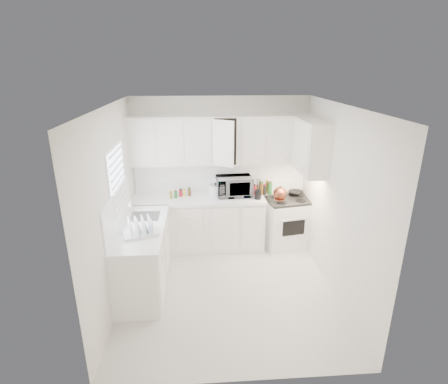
{
  "coord_description": "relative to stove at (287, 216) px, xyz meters",
  "views": [
    {
      "loc": [
        -0.36,
        -4.36,
        3.07
      ],
      "look_at": [
        0.0,
        0.7,
        1.25
      ],
      "focal_mm": 28.44,
      "sensor_mm": 36.0,
      "label": 1
    }
  ],
  "objects": [
    {
      "name": "backsplash_back",
      "position": [
        -1.15,
        0.31,
        0.66
      ],
      "size": [
        2.98,
        0.02,
        0.55
      ],
      "primitive_type": "cube",
      "color": "white",
      "rests_on": "wall_back"
    },
    {
      "name": "dish_rack",
      "position": [
        -2.32,
        -1.32,
        0.5
      ],
      "size": [
        0.53,
        0.46,
        0.24
      ],
      "primitive_type": null,
      "rotation": [
        0.0,
        0.0,
        0.33
      ],
      "color": "white",
      "rests_on": "countertop_left"
    },
    {
      "name": "spice_left_4",
      "position": [
        -1.7,
        0.14,
        0.45
      ],
      "size": [
        0.06,
        0.06,
        0.13
      ],
      "primitive_type": "cylinder",
      "color": "brown",
      "rests_on": "countertop_back"
    },
    {
      "name": "wall_right",
      "position": [
        0.35,
        -1.28,
        0.73
      ],
      "size": [
        0.0,
        3.2,
        3.2
      ],
      "primitive_type": "plane",
      "rotation": [
        1.57,
        0.0,
        -1.57
      ],
      "color": "white",
      "rests_on": "ground"
    },
    {
      "name": "sauce_right_1",
      "position": [
        -0.51,
        0.12,
        0.48
      ],
      "size": [
        0.06,
        0.06,
        0.19
      ],
      "primitive_type": "cylinder",
      "color": "yellow",
      "rests_on": "countertop_back"
    },
    {
      "name": "stove",
      "position": [
        0.0,
        0.0,
        0.0
      ],
      "size": [
        0.83,
        0.73,
        1.14
      ],
      "primitive_type": null,
      "rotation": [
        0.0,
        0.0,
        0.18
      ],
      "color": "white",
      "rests_on": "floor"
    },
    {
      "name": "sauce_right_2",
      "position": [
        -0.46,
        0.18,
        0.48
      ],
      "size": [
        0.06,
        0.06,
        0.19
      ],
      "primitive_type": "cylinder",
      "color": "brown",
      "rests_on": "countertop_back"
    },
    {
      "name": "spice_left_3",
      "position": [
        -1.77,
        0.05,
        0.45
      ],
      "size": [
        0.06,
        0.06,
        0.13
      ],
      "primitive_type": "cylinder",
      "color": "yellow",
      "rests_on": "countertop_back"
    },
    {
      "name": "upper_cabinets_right",
      "position": [
        0.19,
        -0.46,
        0.93
      ],
      "size": [
        0.33,
        0.9,
        0.8
      ],
      "primitive_type": null,
      "color": "white",
      "rests_on": "wall_right"
    },
    {
      "name": "sink",
      "position": [
        -2.34,
        -0.73,
        0.5
      ],
      "size": [
        0.42,
        0.38,
        0.3
      ],
      "primitive_type": null,
      "color": "gray",
      "rests_on": "countertop_left"
    },
    {
      "name": "spice_left_1",
      "position": [
        -1.92,
        0.05,
        0.45
      ],
      "size": [
        0.06,
        0.06,
        0.13
      ],
      "primitive_type": "cylinder",
      "color": "#216426",
      "rests_on": "countertop_back"
    },
    {
      "name": "tea_kettle",
      "position": [
        -0.18,
        -0.16,
        0.5
      ],
      "size": [
        0.34,
        0.32,
        0.25
      ],
      "primitive_type": null,
      "rotation": [
        0.0,
        0.0,
        -0.42
      ],
      "color": "maroon",
      "rests_on": "stove"
    },
    {
      "name": "window_blinds",
      "position": [
        -2.63,
        -0.93,
        0.98
      ],
      "size": [
        0.06,
        0.96,
        1.06
      ],
      "primitive_type": null,
      "color": "white",
      "rests_on": "wall_left"
    },
    {
      "name": "countertop_left",
      "position": [
        -2.34,
        -1.08,
        0.36
      ],
      "size": [
        0.64,
        1.62,
        0.05
      ],
      "primitive_type": "cube",
      "color": "white",
      "rests_on": "lower_cabinets_left"
    },
    {
      "name": "backsplash_left",
      "position": [
        -2.64,
        -1.08,
        0.66
      ],
      "size": [
        0.02,
        1.6,
        0.55
      ],
      "primitive_type": "cube",
      "color": "white",
      "rests_on": "wall_left"
    },
    {
      "name": "floor",
      "position": [
        -1.15,
        -1.28,
        -0.57
      ],
      "size": [
        3.2,
        3.2,
        0.0
      ],
      "primitive_type": "plane",
      "color": "silver",
      "rests_on": "ground"
    },
    {
      "name": "frying_pan",
      "position": [
        0.18,
        0.16,
        0.4
      ],
      "size": [
        0.31,
        0.46,
        0.04
      ],
      "primitive_type": null,
      "rotation": [
        0.0,
        0.0,
        0.15
      ],
      "color": "black",
      "rests_on": "stove"
    },
    {
      "name": "countertop_back",
      "position": [
        -1.54,
        0.01,
        0.36
      ],
      "size": [
        2.24,
        0.64,
        0.05
      ],
      "primitive_type": "cube",
      "color": "white",
      "rests_on": "lower_cabinets_back"
    },
    {
      "name": "wall_left",
      "position": [
        -2.65,
        -1.28,
        0.73
      ],
      "size": [
        0.0,
        3.2,
        3.2
      ],
      "primitive_type": "plane",
      "rotation": [
        1.57,
        0.0,
        1.57
      ],
      "color": "white",
      "rests_on": "ground"
    },
    {
      "name": "sauce_right_4",
      "position": [
        -0.35,
        0.18,
        0.48
      ],
      "size": [
        0.06,
        0.06,
        0.19
      ],
      "primitive_type": "cylinder",
      "color": "olive",
      "rests_on": "countertop_back"
    },
    {
      "name": "spice_left_2",
      "position": [
        -1.85,
        0.14,
        0.45
      ],
      "size": [
        0.06,
        0.06,
        0.13
      ],
      "primitive_type": "cylinder",
      "color": "red",
      "rests_on": "countertop_back"
    },
    {
      "name": "wall_front",
      "position": [
        -1.15,
        -2.88,
        0.73
      ],
      "size": [
        3.0,
        0.0,
        3.0
      ],
      "primitive_type": "plane",
      "rotation": [
        -1.57,
        0.0,
        0.0
      ],
      "color": "white",
      "rests_on": "ground"
    },
    {
      "name": "ceiling",
      "position": [
        -1.15,
        -1.28,
        2.03
      ],
      "size": [
        3.2,
        3.2,
        0.0
      ],
      "primitive_type": "plane",
      "rotation": [
        3.14,
        0.0,
        0.0
      ],
      "color": "white",
      "rests_on": "ground"
    },
    {
      "name": "lower_cabinets_back",
      "position": [
        -1.54,
        0.02,
        -0.12
      ],
      "size": [
        2.22,
        0.6,
        0.9
      ],
      "primitive_type": null,
      "color": "white",
      "rests_on": "floor"
    },
    {
      "name": "microwave",
      "position": [
        -0.92,
        0.08,
        0.58
      ],
      "size": [
        0.62,
        0.38,
        0.4
      ],
      "primitive_type": "imported",
      "rotation": [
        0.0,
        0.0,
        0.08
      ],
      "color": "gray",
      "rests_on": "countertop_back"
    },
    {
      "name": "sauce_right_5",
      "position": [
        -0.29,
        0.12,
        0.48
      ],
      "size": [
        0.06,
        0.06,
        0.19
      ],
      "primitive_type": "cylinder",
      "color": "#216426",
      "rests_on": "countertop_back"
    },
    {
      "name": "sauce_right_3",
      "position": [
        -0.4,
        0.12,
        0.48
      ],
      "size": [
        0.06,
        0.06,
        0.19
      ],
      "primitive_type": "cylinder",
      "color": "black",
      "rests_on": "countertop_back"
    },
    {
      "name": "upper_cabinets_back",
      "position": [
        -1.15,
        0.16,
        0.93
      ],
      "size": [
        3.0,
        0.33,
        0.8
      ],
      "primitive_type": null,
      "color": "white",
      "rests_on": "wall_back"
    },
    {
      "name": "paper_towel",
      "position": [
        -1.21,
        0.22,
        0.52
      ],
      "size": [
        0.12,
        0.12,
        0.27
      ],
      "primitive_type": "cylinder",
      "color": "white",
      "rests_on": "countertop_back"
    },
    {
      "name": "rice_cooker",
      "position": [
        -1.25,
        0.1,
        0.49
      ],
      "size": [
        0.28,
        0.28,
        0.22
      ],
      "primitive_type": null,
      "rotation": [
        0.0,
        0.0,
        0.3
      ],
      "color": "white",
      "rests_on": "countertop_back"
    },
    {
      "name": "spice_left_0",
      "position": [
        -2.0,
        0.14,
        0.45
      ],
      "size": [
        0.06,
        0.06,
        0.13
      ],
      "primitive_type": "cylinder",
      "color": "olive",
      "rests_on": "countertop_back"
    },
    {
      "name": "utensil_crock",
      "position": [
        -0.55,
        -0.12,
        0.57
      ],
      "size": [
        0.15,
        0.15,
        0.37
      ],
      "primitive_type": null,
      "rotation": [
        0.0,
        0.0,
        -0.23
      ],
      "color": "black",
      "rests_on": "countertop_back"
    },
    {
      "name": "sauce_right_0",
      "position": [
        -0.57,
        0.18,
        0.48
      ],
      "size": [
        0.06,
        0.06,
        0.19
      ],
      "primitive_type": "cylinder",
      "color": "red",
      "rests_on": "countertop_back"
    },
    {
      "name": "wall_back",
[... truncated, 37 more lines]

